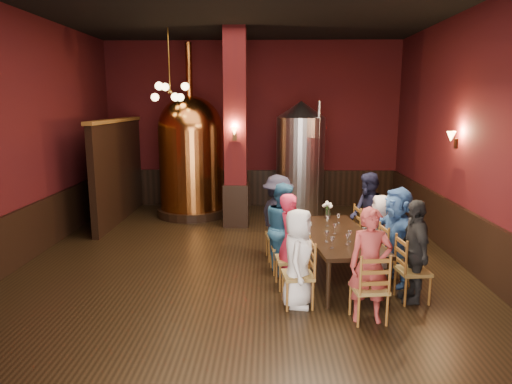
{
  "coord_description": "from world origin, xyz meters",
  "views": [
    {
      "loc": [
        0.45,
        -7.68,
        2.86
      ],
      "look_at": [
        0.24,
        0.2,
        1.31
      ],
      "focal_mm": 32.0,
      "sensor_mm": 36.0,
      "label": 1
    }
  ],
  "objects_px": {
    "copper_kettle": "(191,155)",
    "rose_vase": "(328,207)",
    "person_1": "(290,241)",
    "steel_vessel": "(300,160)",
    "dining_table": "(338,237)",
    "person_2": "(284,228)",
    "person_0": "(298,258)"
  },
  "relations": [
    {
      "from": "copper_kettle",
      "to": "person_0",
      "type": "bearing_deg",
      "value": -65.88
    },
    {
      "from": "person_1",
      "to": "copper_kettle",
      "type": "distance_m",
      "value": 5.25
    },
    {
      "from": "steel_vessel",
      "to": "person_0",
      "type": "bearing_deg",
      "value": -94.07
    },
    {
      "from": "person_2",
      "to": "rose_vase",
      "type": "height_order",
      "value": "person_2"
    },
    {
      "from": "person_0",
      "to": "rose_vase",
      "type": "relative_size",
      "value": 4.38
    },
    {
      "from": "dining_table",
      "to": "person_0",
      "type": "relative_size",
      "value": 1.77
    },
    {
      "from": "copper_kettle",
      "to": "person_2",
      "type": "bearing_deg",
      "value": -60.99
    },
    {
      "from": "person_2",
      "to": "copper_kettle",
      "type": "xyz_separation_m",
      "value": [
        -2.22,
        3.99,
        0.79
      ]
    },
    {
      "from": "person_1",
      "to": "person_0",
      "type": "bearing_deg",
      "value": -176.54
    },
    {
      "from": "copper_kettle",
      "to": "rose_vase",
      "type": "xyz_separation_m",
      "value": [
        3.06,
        -3.21,
        -0.6
      ]
    },
    {
      "from": "dining_table",
      "to": "steel_vessel",
      "type": "height_order",
      "value": "steel_vessel"
    },
    {
      "from": "person_2",
      "to": "copper_kettle",
      "type": "bearing_deg",
      "value": 13.63
    },
    {
      "from": "steel_vessel",
      "to": "rose_vase",
      "type": "relative_size",
      "value": 8.97
    },
    {
      "from": "dining_table",
      "to": "steel_vessel",
      "type": "xyz_separation_m",
      "value": [
        -0.35,
        4.16,
        0.76
      ]
    },
    {
      "from": "person_1",
      "to": "steel_vessel",
      "type": "xyz_separation_m",
      "value": [
        0.46,
        4.59,
        0.7
      ]
    },
    {
      "from": "steel_vessel",
      "to": "dining_table",
      "type": "bearing_deg",
      "value": -85.24
    },
    {
      "from": "copper_kettle",
      "to": "steel_vessel",
      "type": "bearing_deg",
      "value": -1.25
    },
    {
      "from": "dining_table",
      "to": "person_1",
      "type": "bearing_deg",
      "value": -158.78
    },
    {
      "from": "dining_table",
      "to": "rose_vase",
      "type": "height_order",
      "value": "rose_vase"
    },
    {
      "from": "person_2",
      "to": "rose_vase",
      "type": "bearing_deg",
      "value": -62.57
    },
    {
      "from": "person_2",
      "to": "rose_vase",
      "type": "distance_m",
      "value": 1.16
    },
    {
      "from": "person_0",
      "to": "rose_vase",
      "type": "bearing_deg",
      "value": -6.67
    },
    {
      "from": "person_0",
      "to": "person_1",
      "type": "height_order",
      "value": "person_1"
    },
    {
      "from": "dining_table",
      "to": "person_2",
      "type": "distance_m",
      "value": 0.92
    },
    {
      "from": "person_2",
      "to": "copper_kettle",
      "type": "distance_m",
      "value": 4.64
    },
    {
      "from": "copper_kettle",
      "to": "rose_vase",
      "type": "distance_m",
      "value": 4.48
    },
    {
      "from": "dining_table",
      "to": "copper_kettle",
      "type": "height_order",
      "value": "copper_kettle"
    },
    {
      "from": "steel_vessel",
      "to": "rose_vase",
      "type": "xyz_separation_m",
      "value": [
        0.3,
        -3.15,
        -0.49
      ]
    },
    {
      "from": "person_2",
      "to": "rose_vase",
      "type": "relative_size",
      "value": 4.79
    },
    {
      "from": "steel_vessel",
      "to": "rose_vase",
      "type": "bearing_deg",
      "value": -84.5
    },
    {
      "from": "person_1",
      "to": "rose_vase",
      "type": "relative_size",
      "value": 4.64
    },
    {
      "from": "dining_table",
      "to": "steel_vessel",
      "type": "relative_size",
      "value": 0.86
    }
  ]
}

